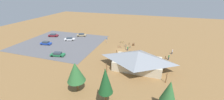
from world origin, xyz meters
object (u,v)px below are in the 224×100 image
at_px(pine_far_west, 105,81).
at_px(pine_east, 76,72).
at_px(bicycle_yellow_by_bin, 122,42).
at_px(bicycle_silver_yard_left, 125,46).
at_px(trash_bin, 133,45).
at_px(car_maroon_aisle_side, 53,35).
at_px(car_blue_back_corner, 46,43).
at_px(car_tan_by_curb, 82,35).
at_px(visitor_near_lot, 169,57).
at_px(visitor_crossing_yard, 172,51).
at_px(bicycle_blue_edge_south, 126,48).
at_px(car_green_second_row, 58,54).
at_px(visitor_at_bikes, 128,48).
at_px(car_white_mid_lot, 70,39).
at_px(bicycle_orange_mid_cluster, 129,44).
at_px(bicycle_purple_yard_right, 134,44).
at_px(pine_midwest, 169,91).
at_px(lot_sign, 107,40).
at_px(bicycle_red_yard_center, 120,47).
at_px(bicycle_teal_edge_north, 130,47).
at_px(bike_pavilion, 138,59).

bearing_deg(pine_far_west, pine_east, -13.67).
distance_m(bicycle_yellow_by_bin, bicycle_silver_yard_left, 3.89).
relative_size(pine_east, bicycle_yellow_by_bin, 3.99).
bearing_deg(trash_bin, car_maroon_aisle_side, 0.11).
distance_m(bicycle_yellow_by_bin, car_blue_back_corner, 31.30).
relative_size(car_tan_by_curb, visitor_near_lot, 2.58).
height_order(car_maroon_aisle_side, visitor_crossing_yard, visitor_crossing_yard).
bearing_deg(bicycle_blue_edge_south, car_green_second_row, 32.14).
xyz_separation_m(visitor_at_bikes, visitor_near_lot, (-14.00, 3.22, 0.06)).
bearing_deg(pine_east, car_white_mid_lot, -53.79).
bearing_deg(bicycle_orange_mid_cluster, pine_far_west, 93.27).
height_order(bicycle_orange_mid_cluster, visitor_crossing_yard, visitor_crossing_yard).
bearing_deg(bicycle_silver_yard_left, visitor_at_bikes, 113.94).
bearing_deg(car_maroon_aisle_side, bicycle_silver_yard_left, 177.34).
relative_size(visitor_crossing_yard, visitor_near_lot, 0.99).
height_order(bicycle_purple_yard_right, car_blue_back_corner, car_blue_back_corner).
distance_m(pine_far_west, pine_midwest, 11.35).
distance_m(trash_bin, visitor_crossing_yard, 14.71).
bearing_deg(car_maroon_aisle_side, car_blue_back_corner, 113.70).
bearing_deg(visitor_at_bikes, pine_east, 76.29).
xyz_separation_m(pine_east, bicycle_blue_edge_south, (-5.14, -26.20, -4.50)).
relative_size(pine_midwest, car_maroon_aisle_side, 1.39).
bearing_deg(visitor_at_bikes, bicycle_silver_yard_left, -66.06).
distance_m(pine_east, car_white_mid_lot, 35.11).
distance_m(bicycle_yellow_by_bin, car_green_second_row, 25.82).
distance_m(car_maroon_aisle_side, visitor_at_bikes, 37.65).
xyz_separation_m(trash_bin, car_tan_by_curb, (25.83, -4.56, 0.27)).
distance_m(bicycle_yellow_by_bin, visitor_crossing_yard, 19.90).
bearing_deg(visitor_at_bikes, visitor_near_lot, 167.04).
bearing_deg(pine_far_west, car_blue_back_corner, -33.37).
height_order(bicycle_orange_mid_cluster, car_maroon_aisle_side, car_maroon_aisle_side).
xyz_separation_m(visitor_crossing_yard, visitor_near_lot, (1.41, 5.00, 0.01)).
bearing_deg(bicycle_silver_yard_left, visitor_near_lot, 156.15).
relative_size(bicycle_yellow_by_bin, bicycle_purple_yard_right, 1.08).
distance_m(pine_midwest, bicycle_orange_mid_cluster, 34.00).
bearing_deg(bicycle_silver_yard_left, car_maroon_aisle_side, -2.66).
distance_m(lot_sign, visitor_near_lot, 25.27).
bearing_deg(visitor_at_bikes, car_white_mid_lot, -6.54).
xyz_separation_m(bicycle_red_yard_center, bicycle_blue_edge_south, (-2.56, 0.63, -0.00)).
bearing_deg(visitor_at_bikes, bicycle_teal_edge_north, -95.96).
bearing_deg(car_tan_by_curb, bicycle_orange_mid_cluster, 171.14).
height_order(car_blue_back_corner, visitor_near_lot, visitor_near_lot).
bearing_deg(car_green_second_row, pine_far_west, 146.59).
relative_size(bike_pavilion, pine_east, 2.20).
bearing_deg(visitor_crossing_yard, bicycle_teal_edge_north, -3.14).
relative_size(bicycle_red_yard_center, bicycle_teal_edge_north, 0.97).
bearing_deg(bicycle_silver_yard_left, car_green_second_row, 37.88).
bearing_deg(car_green_second_row, pine_east, 139.39).
xyz_separation_m(bicycle_blue_edge_south, visitor_near_lot, (-14.97, 4.36, 0.62)).
height_order(bicycle_red_yard_center, bicycle_purple_yard_right, bicycle_purple_yard_right).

